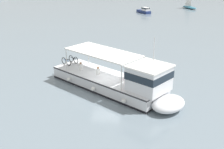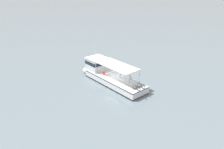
{
  "view_description": "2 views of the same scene",
  "coord_description": "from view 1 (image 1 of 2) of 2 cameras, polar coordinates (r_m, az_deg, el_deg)",
  "views": [
    {
      "loc": [
        4.42,
        -22.49,
        10.29
      ],
      "look_at": [
        0.48,
        0.12,
        1.4
      ],
      "focal_mm": 46.57,
      "sensor_mm": 36.0,
      "label": 1
    },
    {
      "loc": [
        -8.26,
        28.49,
        14.25
      ],
      "look_at": [
        0.48,
        0.12,
        1.4
      ],
      "focal_mm": 34.35,
      "sensor_mm": 36.0,
      "label": 2
    }
  ],
  "objects": [
    {
      "name": "sailboat_far_right",
      "position": [
        73.03,
        14.96,
        12.81
      ],
      "size": [
        3.82,
        4.77,
        5.4
      ],
      "color": "teal",
      "rests_on": "ground"
    },
    {
      "name": "ground_plane",
      "position": [
        25.12,
        -1.13,
        -3.01
      ],
      "size": [
        400.0,
        400.0,
        0.0
      ],
      "primitive_type": "plane",
      "color": "slate"
    },
    {
      "name": "ferry_main",
      "position": [
        24.13,
        1.78,
        -1.44
      ],
      "size": [
        12.39,
        9.41,
        5.32
      ],
      "color": "silver",
      "rests_on": "ground"
    },
    {
      "name": "motorboat_off_stern",
      "position": [
        64.61,
        6.38,
        12.37
      ],
      "size": [
        3.33,
        3.58,
        1.26
      ],
      "color": "navy",
      "rests_on": "ground"
    }
  ]
}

